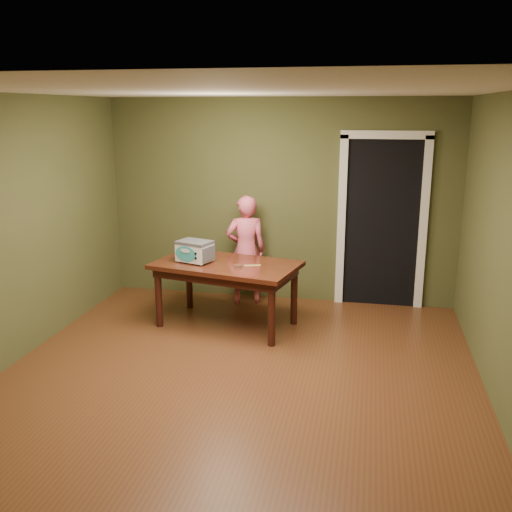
# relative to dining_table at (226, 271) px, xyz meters

# --- Properties ---
(floor) EXTENTS (5.00, 5.00, 0.00)m
(floor) POSITION_rel_dining_table_xyz_m (0.43, -1.38, -0.65)
(floor) COLOR #593319
(floor) RESTS_ON ground
(room_shell) EXTENTS (4.52, 5.02, 2.61)m
(room_shell) POSITION_rel_dining_table_xyz_m (0.43, -1.38, 1.06)
(room_shell) COLOR #4A4D29
(room_shell) RESTS_ON ground
(doorway) EXTENTS (1.10, 0.66, 2.25)m
(doorway) POSITION_rel_dining_table_xyz_m (1.73, 1.40, 0.41)
(doorway) COLOR black
(doorway) RESTS_ON ground
(dining_table) EXTENTS (1.75, 1.21, 0.75)m
(dining_table) POSITION_rel_dining_table_xyz_m (0.00, 0.00, 0.00)
(dining_table) COLOR #35160C
(dining_table) RESTS_ON floor
(toy_oven) EXTENTS (0.46, 0.37, 0.25)m
(toy_oven) POSITION_rel_dining_table_xyz_m (-0.37, -0.02, 0.23)
(toy_oven) COLOR #4C4F54
(toy_oven) RESTS_ON dining_table
(baking_pan) EXTENTS (0.10, 0.10, 0.02)m
(baking_pan) POSITION_rel_dining_table_xyz_m (0.17, -0.12, 0.11)
(baking_pan) COLOR silver
(baking_pan) RESTS_ON dining_table
(spatula) EXTENTS (0.18, 0.08, 0.01)m
(spatula) POSITION_rel_dining_table_xyz_m (0.31, -0.05, 0.10)
(spatula) COLOR #E4DD63
(spatula) RESTS_ON dining_table
(child) EXTENTS (0.59, 0.48, 1.41)m
(child) POSITION_rel_dining_table_xyz_m (0.05, 0.82, 0.05)
(child) COLOR #EB617B
(child) RESTS_ON floor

